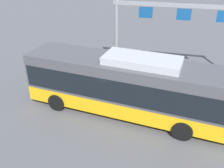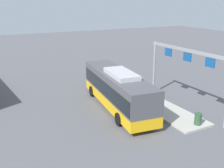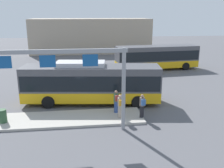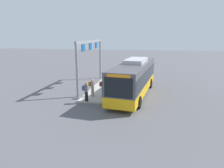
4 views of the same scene
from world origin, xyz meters
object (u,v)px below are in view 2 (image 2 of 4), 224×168
object	(u,v)px
person_boarding	(134,81)
person_waiting_mid	(142,85)
person_waiting_near	(134,87)
bus_main	(117,88)
trash_bin	(198,119)

from	to	relation	value
person_boarding	person_waiting_mid	size ratio (longest dim) A/B	1.00
person_waiting_near	bus_main	bearing A→B (deg)	21.90
person_boarding	person_waiting_mid	bearing A→B (deg)	79.04
person_waiting_near	trash_bin	bearing A→B (deg)	86.24
bus_main	trash_bin	size ratio (longest dim) A/B	12.43
person_boarding	person_waiting_mid	world-z (taller)	same
person_boarding	trash_bin	distance (m)	9.34
person_boarding	person_waiting_near	bearing A→B (deg)	49.42
person_waiting_mid	trash_bin	distance (m)	7.83
bus_main	person_waiting_mid	world-z (taller)	bus_main
person_boarding	person_waiting_near	size ratio (longest dim) A/B	1.00
bus_main	person_waiting_near	size ratio (longest dim) A/B	6.70
person_boarding	person_waiting_near	distance (m)	1.98
person_waiting_near	trash_bin	world-z (taller)	person_waiting_near
bus_main	person_boarding	size ratio (longest dim) A/B	6.70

